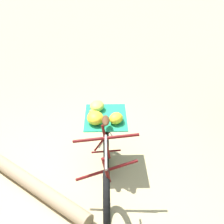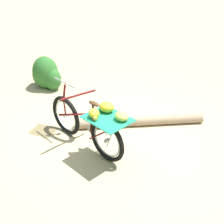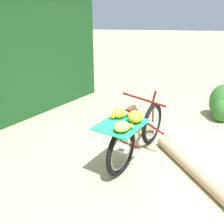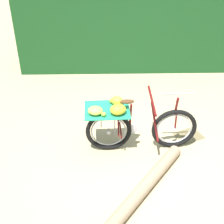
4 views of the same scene
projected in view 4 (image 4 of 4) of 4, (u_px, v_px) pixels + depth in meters
The scene contains 5 objects.
ground_plane at pixel (142, 160), 5.15m from camera, with size 60.00×60.00×0.00m, color tan.
foliage_hedge at pixel (125, 12), 7.26m from camera, with size 4.79×0.90×2.59m, color #19471E.
bicycle at pixel (135, 125), 5.11m from camera, with size 1.76×1.00×1.03m.
fallen_log at pixel (136, 198), 4.40m from camera, with size 0.18×0.18×2.40m, color #9E8466.
leaf_litter_patch at pixel (189, 136), 5.66m from camera, with size 0.44×0.36×0.01m, color olive.
Camera 4 is at (-2.12, -3.26, 3.50)m, focal length 52.41 mm.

